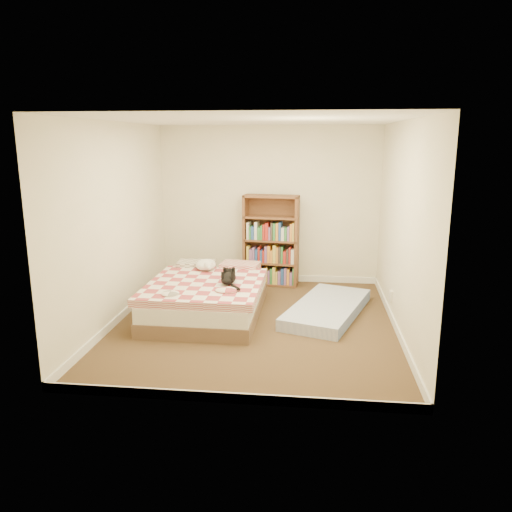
# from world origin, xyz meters

# --- Properties ---
(room) EXTENTS (3.51, 4.01, 2.51)m
(room) POSITION_xyz_m (0.00, 0.00, 1.20)
(room) COLOR #46311E
(room) RESTS_ON ground
(bed) EXTENTS (1.47, 1.99, 0.53)m
(bed) POSITION_xyz_m (-0.67, 0.32, 0.24)
(bed) COLOR brown
(bed) RESTS_ON room
(bookshelf) EXTENTS (0.90, 0.38, 1.44)m
(bookshelf) POSITION_xyz_m (0.05, 1.79, 0.54)
(bookshelf) COLOR #54331D
(bookshelf) RESTS_ON room
(floor_mattress) EXTENTS (1.27, 1.88, 0.15)m
(floor_mattress) POSITION_xyz_m (0.92, 0.43, 0.08)
(floor_mattress) COLOR #6E82B7
(floor_mattress) RESTS_ON room
(black_cat) EXTENTS (0.25, 0.69, 0.16)m
(black_cat) POSITION_xyz_m (-0.36, 0.17, 0.55)
(black_cat) COLOR black
(black_cat) RESTS_ON bed
(white_dog) EXTENTS (0.37, 0.39, 0.15)m
(white_dog) POSITION_xyz_m (-0.78, 0.76, 0.55)
(white_dog) COLOR white
(white_dog) RESTS_ON bed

